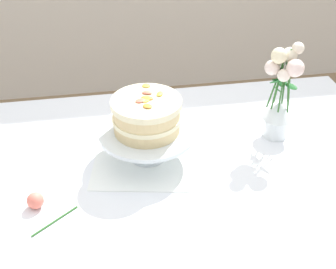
{
  "coord_description": "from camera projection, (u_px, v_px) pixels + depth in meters",
  "views": [
    {
      "loc": [
        -0.21,
        -1.03,
        1.6
      ],
      "look_at": [
        -0.03,
        0.03,
        0.86
      ],
      "focal_mm": 49.31,
      "sensor_mm": 36.0,
      "label": 1
    }
  ],
  "objects": [
    {
      "name": "cake_stand",
      "position": [
        147.0,
        135.0,
        1.36
      ],
      "size": [
        0.29,
        0.29,
        0.1
      ],
      "color": "silver",
      "rests_on": "linen_napkin"
    },
    {
      "name": "flower_vase",
      "position": [
        280.0,
        95.0,
        1.42
      ],
      "size": [
        0.11,
        0.12,
        0.32
      ],
      "color": "silver",
      "rests_on": "dining_table"
    },
    {
      "name": "dining_table",
      "position": [
        182.0,
        199.0,
        1.38
      ],
      "size": [
        1.4,
        1.0,
        0.74
      ],
      "color": "white",
      "rests_on": "ground"
    },
    {
      "name": "fallen_rose",
      "position": [
        36.0,
        201.0,
        1.22
      ],
      "size": [
        0.13,
        0.13,
        0.05
      ],
      "color": "#2D6028",
      "rests_on": "dining_table"
    },
    {
      "name": "linen_napkin",
      "position": [
        148.0,
        157.0,
        1.41
      ],
      "size": [
        0.37,
        0.37,
        0.0
      ],
      "primitive_type": "cube",
      "rotation": [
        0.0,
        0.0,
        -0.19
      ],
      "color": "white",
      "rests_on": "dining_table"
    },
    {
      "name": "layer_cake",
      "position": [
        147.0,
        115.0,
        1.32
      ],
      "size": [
        0.2,
        0.2,
        0.11
      ],
      "color": "beige",
      "rests_on": "cake_stand"
    }
  ]
}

